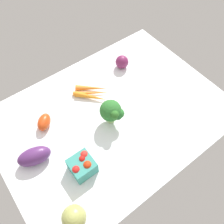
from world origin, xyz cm
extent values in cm
cube|color=white|center=(0.00, 0.00, 1.00)|extent=(104.00, 76.00, 2.00)
cube|color=teal|center=(-25.05, -13.94, 5.44)|extent=(9.14, 9.14, 6.87)
sphere|color=red|center=(-23.86, -12.67, 8.57)|extent=(2.51, 2.51, 2.51)
sphere|color=red|center=(-22.20, -11.57, 8.11)|extent=(3.24, 3.24, 3.24)
sphere|color=red|center=(-23.61, -15.87, 8.30)|extent=(3.35, 3.35, 3.35)
sphere|color=red|center=(-28.01, -14.84, 8.39)|extent=(3.08, 3.08, 3.08)
cylinder|color=#9EC977|center=(-2.37, -2.14, 4.09)|extent=(3.57, 3.57, 4.19)
sphere|color=#2B6C2B|center=(-2.37, -2.14, 9.75)|extent=(9.50, 9.50, 9.50)
sphere|color=#27662E|center=(-1.15, -5.74, 8.92)|extent=(3.57, 3.57, 3.57)
sphere|color=#286D2B|center=(-0.19, -5.25, 9.22)|extent=(4.28, 4.28, 4.28)
sphere|color=#2B6624|center=(-3.15, -5.86, 11.83)|extent=(3.68, 3.68, 3.68)
sphere|color=#71224E|center=(22.51, 21.13, 5.40)|extent=(6.81, 6.81, 6.81)
cone|color=orange|center=(-2.39, 13.22, 3.42)|extent=(12.40, 14.09, 2.84)
cone|color=orange|center=(-0.80, 15.40, 3.07)|extent=(16.01, 11.88, 2.14)
cone|color=orange|center=(0.80, 17.61, 3.43)|extent=(13.97, 11.99, 2.87)
sphere|color=#9FA354|center=(-37.42, -27.94, 6.32)|extent=(8.64, 8.64, 8.64)
ellipsoid|color=#D14216|center=(-27.22, 13.46, 4.63)|extent=(9.77, 9.69, 5.25)
ellipsoid|color=#542963|center=(-37.99, 0.93, 5.59)|extent=(14.73, 10.27, 7.17)
camera|label=1|loc=(-36.16, -47.77, 93.62)|focal=38.13mm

